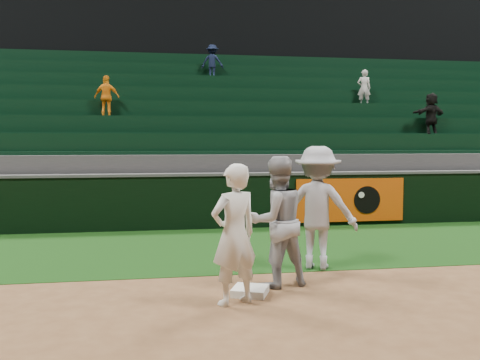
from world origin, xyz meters
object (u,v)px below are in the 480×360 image
Objects in this scene: first_base at (250,291)px; first_baseman at (234,234)px; base_coach at (317,208)px; baserunner at (276,221)px.

first_baseman is at bearing -126.04° from first_base.
first_base is 1.98m from base_coach.
base_coach is (1.54, 1.57, 0.10)m from first_baseman.
first_baseman is at bearing 31.22° from baserunner.
first_base is 0.24× the size of baserunner.
first_baseman is at bearing 69.37° from base_coach.
first_baseman is 2.21m from base_coach.
baserunner is 0.94× the size of base_coach.
baserunner reaches higher than first_baseman.
first_baseman is (-0.26, -0.36, 0.80)m from first_base.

